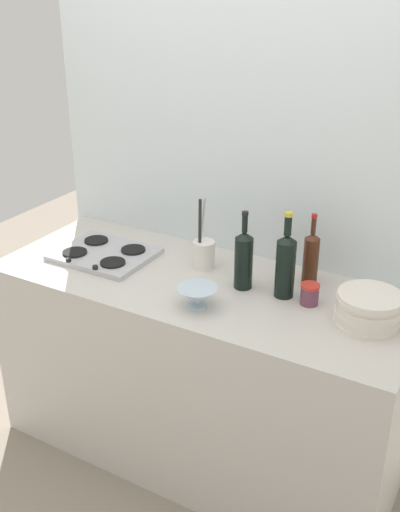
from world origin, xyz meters
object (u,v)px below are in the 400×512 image
object	(u,v)px
stovetop_hob	(104,254)
wine_bottle_mid_left	(285,264)
wine_bottle_leftmost	(244,259)
mixing_bowl	(197,296)
wine_bottle_mid_right	(311,258)
plate_stack	(368,309)
utensil_crock	(204,253)
condiment_jar_front	(310,294)

from	to	relation	value
stovetop_hob	wine_bottle_mid_left	xyz separation A→B (m)	(0.85, 0.07, 0.13)
wine_bottle_leftmost	mixing_bowl	xyz separation A→B (m)	(-0.08, -0.24, -0.08)
wine_bottle_mid_left	wine_bottle_mid_right	distance (m)	0.16
mixing_bowl	wine_bottle_mid_left	bearing A→B (deg)	44.45
stovetop_hob	plate_stack	world-z (taller)	plate_stack
wine_bottle_mid_left	wine_bottle_mid_right	size ratio (longest dim) A/B	1.16
wine_bottle_leftmost	utensil_crock	distance (m)	0.25
wine_bottle_mid_left	utensil_crock	bearing A→B (deg)	170.63
wine_bottle_mid_left	mixing_bowl	size ratio (longest dim) A/B	2.24
stovetop_hob	plate_stack	bearing A→B (deg)	0.90
wine_bottle_mid_left	mixing_bowl	world-z (taller)	wine_bottle_mid_left
wine_bottle_leftmost	utensil_crock	world-z (taller)	wine_bottle_leftmost
plate_stack	wine_bottle_mid_left	xyz separation A→B (m)	(-0.35, 0.05, 0.08)
plate_stack	wine_bottle_leftmost	xyz separation A→B (m)	(-0.53, 0.03, 0.07)
mixing_bowl	utensil_crock	bearing A→B (deg)	115.49
wine_bottle_mid_left	condiment_jar_front	size ratio (longest dim) A/B	4.22
stovetop_hob	wine_bottle_mid_right	xyz separation A→B (m)	(0.90, 0.22, 0.10)
utensil_crock	stovetop_hob	bearing A→B (deg)	-163.31
utensil_crock	condiment_jar_front	size ratio (longest dim) A/B	3.72
wine_bottle_leftmost	wine_bottle_mid_right	distance (m)	0.28
mixing_bowl	condiment_jar_front	size ratio (longest dim) A/B	1.88
plate_stack	wine_bottle_mid_right	bearing A→B (deg)	146.42
wine_bottle_leftmost	condiment_jar_front	bearing A→B (deg)	0.69
wine_bottle_mid_right	mixing_bowl	world-z (taller)	wine_bottle_mid_right
plate_stack	wine_bottle_mid_right	xyz separation A→B (m)	(-0.30, 0.20, 0.06)
mixing_bowl	condiment_jar_front	distance (m)	0.44
wine_bottle_leftmost	mixing_bowl	distance (m)	0.26
stovetop_hob	wine_bottle_mid_left	world-z (taller)	wine_bottle_mid_left
wine_bottle_leftmost	wine_bottle_mid_right	bearing A→B (deg)	36.60
stovetop_hob	wine_bottle_mid_right	distance (m)	0.93
wine_bottle_mid_right	condiment_jar_front	world-z (taller)	wine_bottle_mid_right
wine_bottle_leftmost	wine_bottle_mid_right	size ratio (longest dim) A/B	1.07
stovetop_hob	condiment_jar_front	bearing A→B (deg)	3.20
wine_bottle_mid_left	mixing_bowl	xyz separation A→B (m)	(-0.26, -0.25, -0.09)
plate_stack	wine_bottle_mid_left	size ratio (longest dim) A/B	0.69
mixing_bowl	utensil_crock	world-z (taller)	utensil_crock
wine_bottle_mid_left	condiment_jar_front	world-z (taller)	wine_bottle_mid_left
utensil_crock	condiment_jar_front	distance (m)	0.53
condiment_jar_front	stovetop_hob	bearing A→B (deg)	-176.80
wine_bottle_mid_right	stovetop_hob	bearing A→B (deg)	-166.43
condiment_jar_front	wine_bottle_mid_left	bearing A→B (deg)	173.81
wine_bottle_leftmost	condiment_jar_front	world-z (taller)	wine_bottle_leftmost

